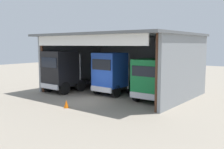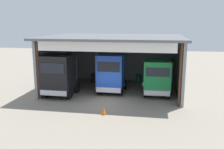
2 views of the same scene
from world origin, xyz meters
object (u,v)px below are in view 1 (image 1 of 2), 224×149
object	(u,v)px
tool_cart	(115,82)
traffic_cone	(66,104)
truck_black_center_left_bay	(62,70)
oil_drum	(159,85)
truck_green_left_bay	(153,79)
truck_blue_yard_outside	(111,73)

from	to	relation	value
tool_cart	traffic_cone	size ratio (longest dim) A/B	1.79
truck_black_center_left_bay	oil_drum	size ratio (longest dim) A/B	4.75
truck_green_left_bay	tool_cart	distance (m)	7.82
oil_drum	tool_cart	size ratio (longest dim) A/B	0.92
truck_blue_yard_outside	truck_green_left_bay	world-z (taller)	truck_blue_yard_outside
truck_green_left_bay	truck_black_center_left_bay	bearing A→B (deg)	10.32
traffic_cone	truck_green_left_bay	bearing A→B (deg)	56.45
truck_black_center_left_bay	truck_blue_yard_outside	distance (m)	4.77
truck_blue_yard_outside	truck_green_left_bay	xyz separation A→B (m)	(4.23, -0.13, -0.19)
truck_green_left_bay	tool_cart	bearing A→B (deg)	-31.76
truck_black_center_left_bay	truck_blue_yard_outside	world-z (taller)	truck_black_center_left_bay
truck_black_center_left_bay	tool_cart	world-z (taller)	truck_black_center_left_bay
truck_black_center_left_bay	tool_cart	size ratio (longest dim) A/B	4.36
truck_blue_yard_outside	tool_cart	size ratio (longest dim) A/B	4.66
truck_blue_yard_outside	oil_drum	world-z (taller)	truck_blue_yard_outside
truck_green_left_bay	oil_drum	size ratio (longest dim) A/B	5.61
truck_blue_yard_outside	traffic_cone	size ratio (longest dim) A/B	8.32
truck_black_center_left_bay	tool_cart	xyz separation A→B (m)	(1.95, 5.69, -1.53)
truck_green_left_bay	oil_drum	world-z (taller)	truck_green_left_bay
oil_drum	tool_cart	bearing A→B (deg)	-170.74
tool_cart	traffic_cone	xyz separation A→B (m)	(2.92, -9.56, -0.22)
oil_drum	traffic_cone	world-z (taller)	oil_drum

